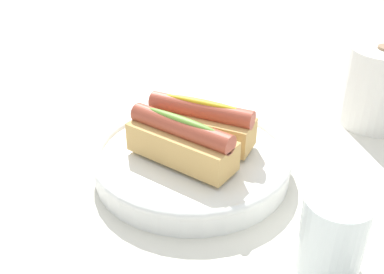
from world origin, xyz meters
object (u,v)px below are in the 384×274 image
Objects in this scene: serving_bowl at (192,160)px; paper_towel_roll at (379,87)px; hotdog_front at (181,141)px; water_glass at (330,240)px; hotdog_back at (202,124)px.

paper_towel_roll is at bearing 76.61° from serving_bowl.
hotdog_front is 0.22m from water_glass.
water_glass is (0.23, -0.00, 0.02)m from serving_bowl.
serving_bowl is 0.05m from hotdog_back.
hotdog_back is at bearing 172.95° from water_glass.
hotdog_front and hotdog_back have the same top height.
serving_bowl is 1.75× the size of hotdog_back.
paper_towel_roll is at bearing 79.01° from hotdog_front.
hotdog_front reaches higher than water_glass.
hotdog_front is (0.01, -0.03, 0.05)m from serving_bowl.
serving_bowl is at bearing 179.11° from water_glass.
paper_towel_roll is (0.09, 0.30, 0.00)m from hotdog_back.
water_glass is 0.67× the size of paper_towel_roll.
hotdog_back is 1.74× the size of water_glass.
hotdog_front reaches higher than serving_bowl.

